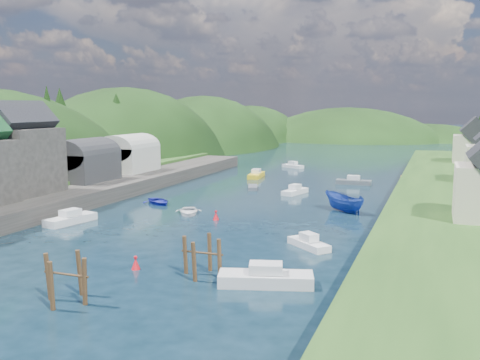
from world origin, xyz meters
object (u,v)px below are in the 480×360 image
at_px(piling_cluster_near, 66,283).
at_px(channel_buoy_far, 216,216).
at_px(piling_cluster_far, 202,260).
at_px(channel_buoy_near, 136,263).

distance_m(piling_cluster_near, channel_buoy_far, 26.90).
height_order(piling_cluster_near, channel_buoy_far, piling_cluster_near).
bearing_deg(piling_cluster_far, channel_buoy_near, -176.40).
bearing_deg(channel_buoy_far, piling_cluster_far, -70.00).
height_order(channel_buoy_near, channel_buoy_far, same).
distance_m(piling_cluster_near, piling_cluster_far, 10.14).
xyz_separation_m(piling_cluster_far, channel_buoy_near, (-5.60, -0.35, -0.74)).
relative_size(piling_cluster_near, channel_buoy_near, 3.45).
xyz_separation_m(piling_cluster_near, channel_buoy_near, (0.41, 7.82, -0.85)).
distance_m(channel_buoy_near, channel_buoy_far, 19.10).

